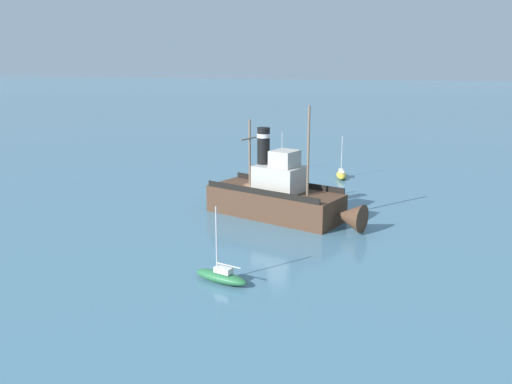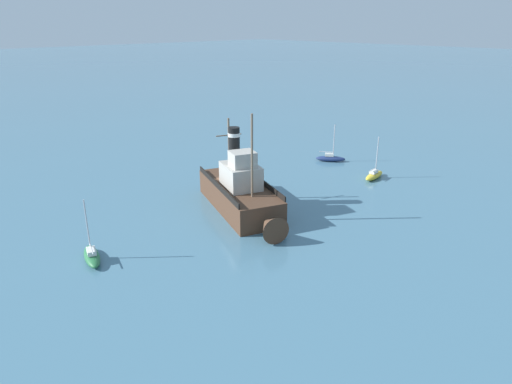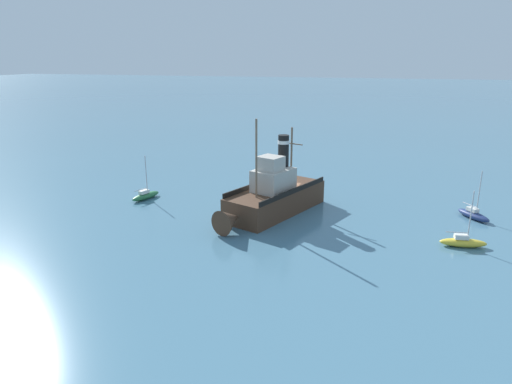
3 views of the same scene
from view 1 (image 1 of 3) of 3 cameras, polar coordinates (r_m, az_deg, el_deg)
The scene contains 5 objects.
ground_plane at distance 49.21m, azimuth 0.01°, elevation -2.18°, with size 600.00×600.00×0.00m, color #477289.
old_tugboat at distance 47.33m, azimuth 2.59°, elevation -0.55°, with size 8.46×14.64×9.90m.
sailboat_yellow at distance 64.01m, azimuth 8.96°, elevation 1.85°, with size 3.91×1.60×4.90m.
sailboat_green at distance 34.29m, azimuth -3.68°, elevation -8.82°, with size 2.22×3.95×4.90m.
sailboat_navy at distance 66.97m, azimuth 2.50°, elevation 2.55°, with size 3.18×3.69×4.90m.
Camera 1 is at (45.84, 11.50, 13.71)m, focal length 38.00 mm.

